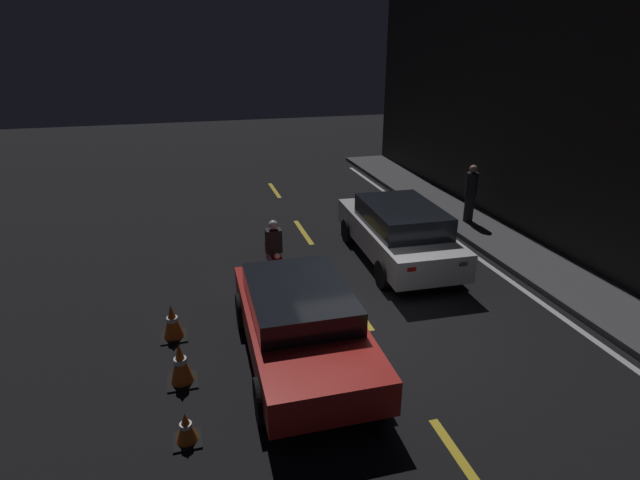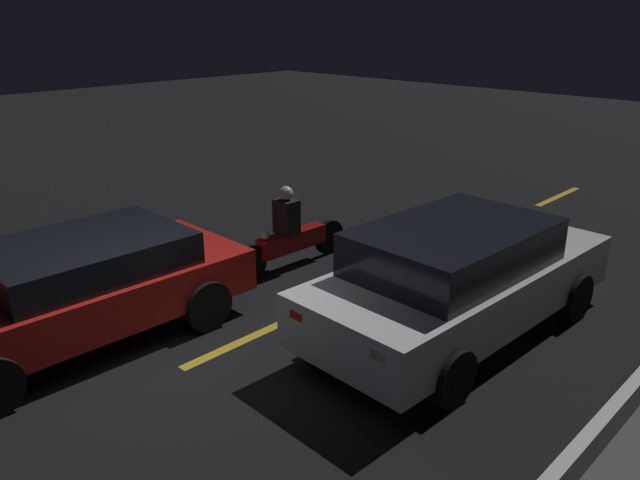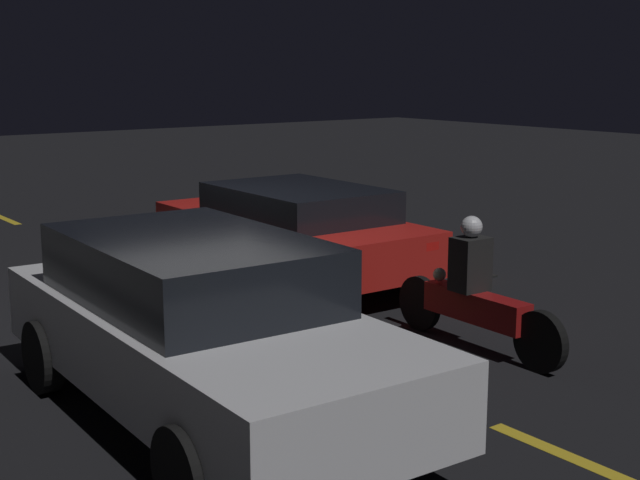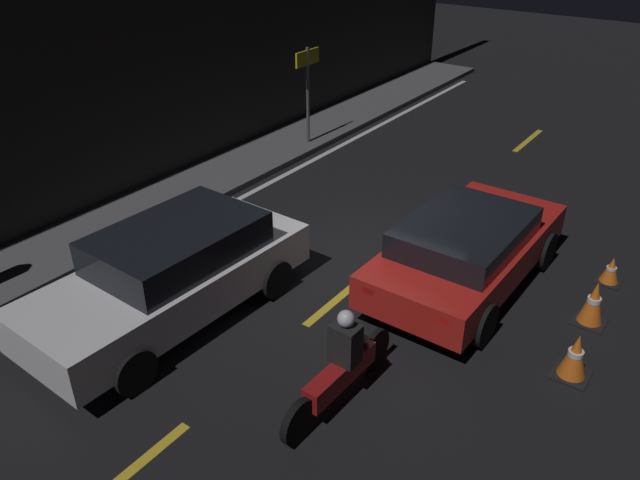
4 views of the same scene
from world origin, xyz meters
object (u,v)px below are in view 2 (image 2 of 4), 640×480
taxi_red (77,287)px  motorcycle (291,235)px  traffic_cone_mid (3,273)px  sedan_white (459,276)px  traffic_cone_near (91,247)px

taxi_red → motorcycle: bearing=178.3°
motorcycle → traffic_cone_mid: motorcycle is taller
sedan_white → traffic_cone_near: bearing=113.7°
sedan_white → motorcycle: sedan_white is taller
traffic_cone_near → traffic_cone_mid: 1.41m
sedan_white → taxi_red: bearing=138.0°
taxi_red → traffic_cone_mid: taxi_red is taller
motorcycle → traffic_cone_near: size_ratio=3.36×
motorcycle → traffic_cone_mid: (3.64, -2.20, -0.19)m
taxi_red → traffic_cone_mid: (0.17, -2.03, -0.37)m
motorcycle → traffic_cone_near: motorcycle is taller
taxi_red → traffic_cone_near: taxi_red is taller
traffic_cone_mid → sedan_white: bearing=123.7°
taxi_red → motorcycle: motorcycle is taller
sedan_white → taxi_red: size_ratio=1.07×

